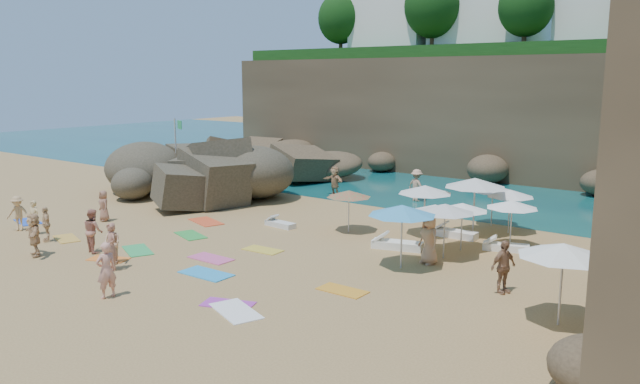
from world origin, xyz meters
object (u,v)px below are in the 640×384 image
Objects in this scene: person_stand_2 at (417,185)px; person_stand_4 at (429,239)px; lounger_0 at (280,224)px; person_stand_1 at (93,231)px; person_stand_0 at (34,218)px; person_stand_5 at (335,181)px; parasol_0 at (493,188)px; person_stand_3 at (503,267)px; flag_pole at (177,145)px; parasol_1 at (512,204)px; parasol_2 at (425,190)px; rock_outcrop at (188,196)px; person_stand_6 at (106,270)px.

person_stand_2 is 0.96× the size of person_stand_4.
lounger_0 is 8.11m from person_stand_1.
person_stand_5 is (5.04, 15.02, 0.11)m from person_stand_0.
person_stand_2 is at bearing 47.92° from person_stand_0.
person_stand_3 is at bearing -65.67° from parasol_0.
person_stand_3 is 0.93× the size of person_stand_4.
person_stand_2 is (-5.49, 2.98, -0.86)m from parasol_0.
flag_pole is at bearing -41.18° from person_stand_1.
parasol_2 is (-3.64, -0.34, 0.24)m from parasol_1.
lounger_0 is 11.57m from person_stand_3.
parasol_2 reaches higher than person_stand_2.
person_stand_6 reaches higher than rock_outcrop.
parasol_2 is 1.56× the size of person_stand_0.
person_stand_5 is at bearing 30.33° from flag_pole.
person_stand_1 is (-12.58, -10.37, -0.91)m from parasol_1.
person_stand_0 is at bearing 75.62° from person_stand_2.
lounger_0 is at bearing -98.62° from person_stand_1.
person_stand_4 is at bearing 10.59° from person_stand_0.
person_stand_1 is 1.00× the size of person_stand_3.
parasol_2 is at bearing 69.34° from person_stand_3.
person_stand_3 is (11.30, -2.39, 0.73)m from lounger_0.
lounger_0 is 8.00m from person_stand_5.
person_stand_0 is 0.84× the size of person_stand_2.
lounger_0 is 0.90× the size of person_stand_5.
rock_outcrop is 4.26× the size of parasol_0.
rock_outcrop is at bearing -167.53° from parasol_0.
parasol_2 reaches higher than person_stand_5.
person_stand_2 is (-7.54, 6.09, -0.88)m from parasol_1.
parasol_0 reaches higher than lounger_0.
person_stand_5 reaches higher than person_stand_0.
lounger_0 is 0.90× the size of person_stand_1.
rock_outcrop is at bearing -179.22° from parasol_2.
person_stand_0 is at bearing -81.24° from rock_outcrop.
rock_outcrop is 16.58m from person_stand_6.
person_stand_3 is at bearing 144.97° from person_stand_2.
parasol_1 reaches higher than person_stand_5.
parasol_0 is 3.72m from parasol_1.
parasol_1 is 5.63m from person_stand_3.
person_stand_1 is (5.99, -9.83, 0.85)m from rock_outcrop.
lounger_0 is at bearing 32.80° from person_stand_0.
parasol_0 is at bearing 29.87° from person_stand_0.
flag_pole is 2.46× the size of person_stand_6.
parasol_2 is at bearing -174.62° from parasol_1.
flag_pole is 11.15m from lounger_0.
person_stand_6 is at bearing -75.37° from lounger_0.
parasol_1 is at bearing 156.77° from person_stand_2.
person_stand_4 is at bearing -59.67° from parasol_2.
parasol_1 reaches higher than parasol_0.
lounger_0 is at bearing -15.64° from flag_pole.
person_stand_6 is (4.85, -2.69, 0.03)m from person_stand_1.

